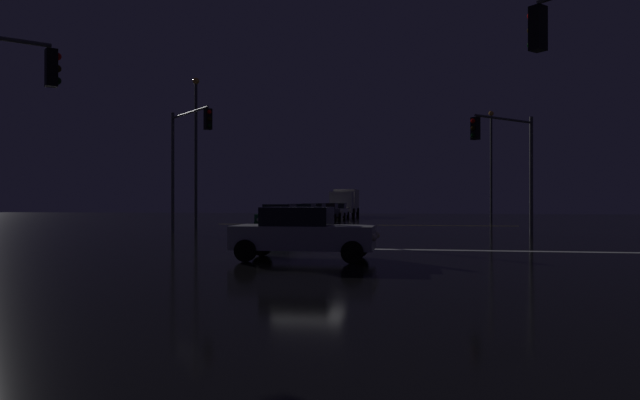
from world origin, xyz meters
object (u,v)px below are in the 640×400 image
Objects in this scene: sedan_white at (337,211)px; box_truck at (345,202)px; sedan_green at (279,217)px; sedan_silver_crossing at (303,233)px; sedan_blue at (302,215)px; traffic_signal_ne at (508,151)px; sedan_black at (327,212)px; traffic_signal_nw at (186,147)px; sedan_red at (314,213)px; streetlamp_right_far at (491,158)px; streetlamp_left_near at (196,142)px.

box_truck is (-0.15, 7.81, 0.91)m from sedan_white.
sedan_green is 0.52× the size of box_truck.
sedan_silver_crossing is at bearing -73.93° from sedan_green.
sedan_blue is 26.10m from box_truck.
sedan_black is at bearing 119.29° from traffic_signal_ne.
traffic_signal_nw reaches higher than sedan_green.
sedan_red is at bearing 75.24° from traffic_signal_nw.
sedan_white is 15.89m from streetlamp_right_far.
traffic_signal_ne is 0.61× the size of streetlamp_left_near.
sedan_white is 0.45× the size of streetlamp_right_far.
box_truck is at bearing 89.61° from sedan_red.
sedan_black is 0.71× the size of traffic_signal_ne.
sedan_red is 0.44× the size of streetlamp_left_near.
sedan_silver_crossing is at bearing -78.54° from sedan_blue.
traffic_signal_ne is 0.63× the size of streetlamp_right_far.
traffic_signal_nw is 0.70× the size of streetlamp_right_far.
sedan_blue is 6.35m from sedan_red.
traffic_signal_ne reaches higher than sedan_red.
streetlamp_right_far is at bearing 50.34° from traffic_signal_nw.
streetlamp_right_far is at bearing 52.71° from sedan_green.
traffic_signal_nw is (-4.46, -9.40, 3.89)m from sedan_blue.
sedan_green is 24.32m from streetlamp_right_far.
sedan_white is 40.24m from sedan_silver_crossing.
box_truck is 48.04m from sedan_silver_crossing.
traffic_signal_nw is (-8.86, 12.33, 3.89)m from sedan_silver_crossing.
sedan_red is 0.64× the size of traffic_signal_nw.
box_truck is at bearing 83.12° from traffic_signal_nw.
streetlamp_left_near reaches higher than sedan_black.
sedan_black is (0.01, 18.57, 0.00)m from sedan_green.
traffic_signal_ne is (12.41, -35.43, 2.50)m from box_truck.
sedan_red is 16.74m from traffic_signal_nw.
sedan_green and sedan_red have the same top height.
sedan_green is at bearing -90.02° from box_truck.
box_truck is at bearing 89.98° from sedan_green.
sedan_green is 1.00× the size of sedan_white.
sedan_black is 17.52m from streetlamp_left_near.
traffic_signal_ne is 22.67m from streetlamp_right_far.
streetlamp_left_near is at bearing 154.89° from sedan_green.
sedan_silver_crossing is at bearing -83.68° from sedan_white.
streetlamp_right_far reaches higher than box_truck.
sedan_red is 0.52× the size of box_truck.
traffic_signal_ne is 19.93m from streetlamp_left_near.
sedan_black is 0.44× the size of streetlamp_left_near.
sedan_red is 12.09m from streetlamp_left_near.
sedan_blue is 1.00× the size of sedan_red.
sedan_blue is 1.00× the size of sedan_white.
sedan_red is at bearing -91.35° from sedan_white.
sedan_black is at bearing 97.57° from sedan_silver_crossing.
sedan_white is 0.44× the size of streetlamp_left_near.
sedan_red is 0.71× the size of traffic_signal_ne.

